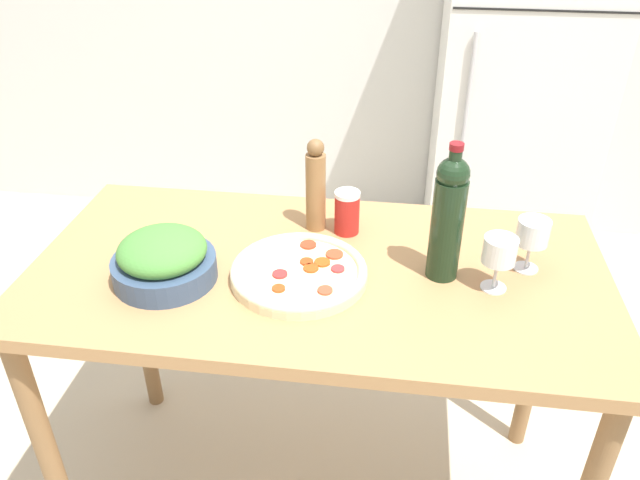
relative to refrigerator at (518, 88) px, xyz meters
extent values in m
cube|color=silver|center=(0.00, 0.00, 0.00)|extent=(0.72, 0.60, 1.83)
cube|color=black|center=(0.00, -0.30, 0.40)|extent=(0.71, 0.01, 0.01)
cylinder|color=#B2B2B7|center=(-0.25, -0.32, -0.09)|extent=(0.02, 0.02, 0.82)
cube|color=#A87A4C|center=(-0.71, -1.57, -0.02)|extent=(1.50, 0.76, 0.04)
cylinder|color=olive|center=(-1.40, -1.89, -0.48)|extent=(0.06, 0.06, 0.88)
cylinder|color=olive|center=(-1.40, -1.25, -0.48)|extent=(0.06, 0.06, 0.88)
cylinder|color=olive|center=(-0.02, -1.25, -0.48)|extent=(0.06, 0.06, 0.88)
cylinder|color=black|center=(-0.39, -1.56, 0.13)|extent=(0.08, 0.08, 0.27)
sphere|color=black|center=(-0.39, -1.56, 0.28)|extent=(0.08, 0.08, 0.08)
cylinder|color=black|center=(-0.39, -1.56, 0.31)|extent=(0.03, 0.03, 0.06)
cylinder|color=maroon|center=(-0.39, -1.56, 0.35)|extent=(0.03, 0.03, 0.02)
cylinder|color=silver|center=(-0.27, -1.60, 0.00)|extent=(0.06, 0.06, 0.00)
cylinder|color=silver|center=(-0.27, -1.60, 0.04)|extent=(0.01, 0.01, 0.07)
cylinder|color=white|center=(-0.27, -1.60, 0.11)|extent=(0.08, 0.08, 0.07)
cylinder|color=maroon|center=(-0.27, -1.60, 0.09)|extent=(0.07, 0.07, 0.02)
cylinder|color=silver|center=(-0.17, -1.50, 0.00)|extent=(0.06, 0.06, 0.00)
cylinder|color=silver|center=(-0.17, -1.50, 0.04)|extent=(0.01, 0.01, 0.07)
cylinder|color=white|center=(-0.17, -1.50, 0.11)|extent=(0.08, 0.08, 0.07)
cylinder|color=maroon|center=(-0.17, -1.50, 0.09)|extent=(0.07, 0.07, 0.02)
cylinder|color=olive|center=(-0.74, -1.37, 0.11)|extent=(0.06, 0.06, 0.23)
sphere|color=brown|center=(-0.74, -1.37, 0.25)|extent=(0.05, 0.05, 0.05)
cylinder|color=#384C6B|center=(-1.08, -1.67, 0.03)|extent=(0.26, 0.26, 0.06)
ellipsoid|color=#478438|center=(-1.08, -1.67, 0.08)|extent=(0.22, 0.22, 0.09)
cylinder|color=beige|center=(-0.75, -1.63, 0.01)|extent=(0.35, 0.35, 0.02)
torus|color=beige|center=(-0.75, -1.63, 0.02)|extent=(0.35, 0.35, 0.02)
cylinder|color=red|center=(-0.79, -1.65, 0.02)|extent=(0.04, 0.04, 0.01)
cylinder|color=red|center=(-0.74, -1.59, 0.02)|extent=(0.03, 0.03, 0.01)
cylinder|color=red|center=(-0.67, -1.54, 0.02)|extent=(0.05, 0.05, 0.01)
cylinder|color=red|center=(-0.74, -1.51, 0.02)|extent=(0.04, 0.04, 0.01)
cylinder|color=red|center=(-0.65, -1.61, 0.02)|extent=(0.03, 0.03, 0.01)
cylinder|color=#D84215|center=(-0.72, -1.61, 0.02)|extent=(0.04, 0.04, 0.01)
cylinder|color=#D34715|center=(-0.70, -1.58, 0.02)|extent=(0.04, 0.04, 0.01)
cylinder|color=#DC442B|center=(-0.67, -1.70, 0.02)|extent=(0.04, 0.04, 0.01)
cylinder|color=red|center=(-0.79, -1.71, 0.02)|extent=(0.03, 0.03, 0.01)
cylinder|color=#B2231E|center=(-0.65, -1.38, 0.06)|extent=(0.07, 0.07, 0.11)
cylinder|color=white|center=(-0.65, -1.38, 0.12)|extent=(0.07, 0.07, 0.01)
camera|label=1|loc=(-0.52, -2.90, 0.91)|focal=35.00mm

